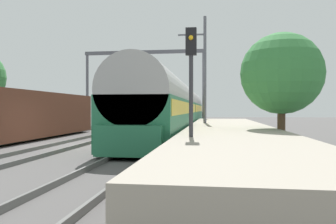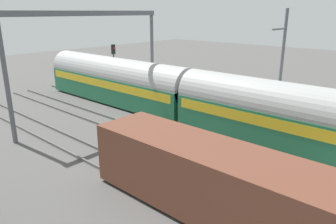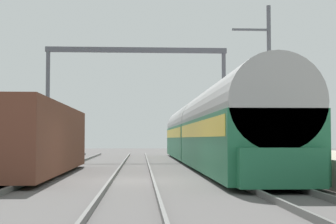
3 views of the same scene
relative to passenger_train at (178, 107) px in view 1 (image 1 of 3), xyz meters
The scene contains 12 objects.
ground 12.53m from the passenger_train, 109.44° to the right, with size 120.00×120.00×0.00m, color #53504F.
track_west 12.51m from the passenger_train, 109.44° to the right, with size 1.52×60.00×0.16m.
track_east 11.82m from the passenger_train, 90.00° to the right, with size 1.52×60.00×0.16m.
platform 10.50m from the passenger_train, 68.45° to the right, with size 4.40×28.00×0.90m.
passenger_train is the anchor object (origin of this frame).
freight_car 11.96m from the passenger_train, 133.57° to the right, with size 2.80×13.00×2.70m.
person_crossing 7.39m from the passenger_train, 74.63° to the left, with size 0.30×0.43×1.73m.
railway_signal_near 16.86m from the passenger_train, 82.41° to the right, with size 0.36×0.30×4.52m.
railway_signal_far 11.01m from the passenger_train, 79.92° to the left, with size 0.36×0.30×4.80m.
catenary_gantry 7.93m from the passenger_train, 125.88° to the left, with size 12.64×0.28×7.86m.
catenary_pole_east_mid 6.40m from the passenger_train, 67.01° to the right, with size 1.90×0.20×8.00m.
tree_east_background 13.33m from the passenger_train, 62.63° to the right, with size 3.77×3.77×5.36m.
Camera 1 is at (7.07, -15.97, 1.83)m, focal length 35.27 mm.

